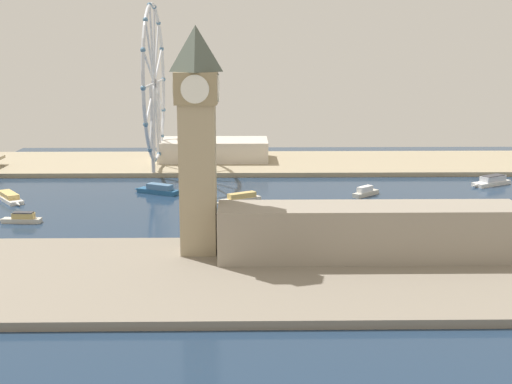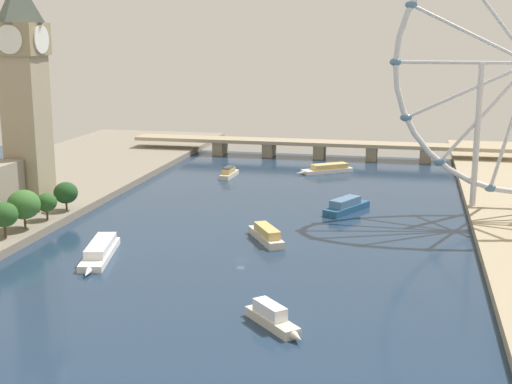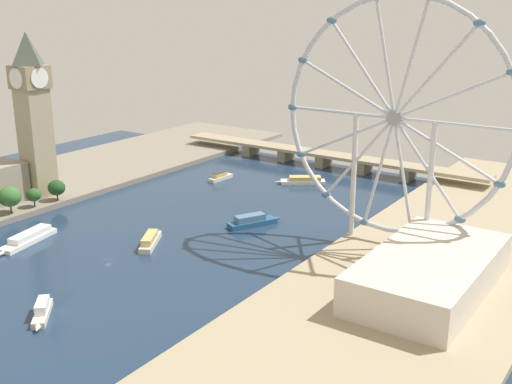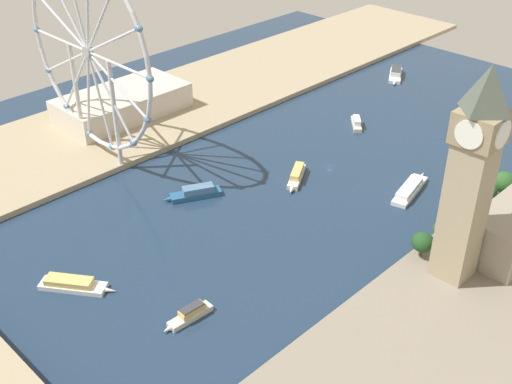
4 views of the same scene
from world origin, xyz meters
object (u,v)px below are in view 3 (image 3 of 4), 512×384
Objects in this scene: ferris_wheel at (394,119)px; tour_boat_5 at (42,311)px; tour_boat_1 at (303,180)px; tour_boat_3 at (221,176)px; riverside_hall at (429,273)px; tour_boat_2 at (28,238)px; tour_boat_7 at (252,221)px; river_bridge at (324,156)px; clock_tower at (33,113)px; tour_boat_0 at (150,240)px.

ferris_wheel reaches higher than tour_boat_5.
ferris_wheel is 123.61m from tour_boat_1.
riverside_hall is at bearing -115.01° from tour_boat_3.
tour_boat_7 is (72.15, 77.21, 0.25)m from tour_boat_2.
river_bridge is (-94.07, 114.60, -51.65)m from ferris_wheel.
tour_boat_2 reaches higher than tour_boat_1.
river_bridge is 7.84× the size of tour_boat_7.
riverside_hall is 184.70m from tour_boat_3.
ferris_wheel is at bearing 12.27° from clock_tower.
tour_boat_1 is at bearing 147.80° from tour_boat_2.
river_bridge is at bearing -29.54° from tour_boat_0.
tour_boat_2 is (-45.01, -200.71, -4.94)m from river_bridge.
tour_boat_3 is at bearing 152.26° from riverside_hall.
river_bridge is at bearing 129.38° from ferris_wheel.
ferris_wheel is at bearing -50.62° from river_bridge.
clock_tower is 0.82× the size of ferris_wheel.
clock_tower is 186.56m from river_bridge.
tour_boat_2 is 135.30m from tour_boat_3.
tour_boat_5 is (-106.48, -91.35, -7.98)m from riverside_hall.
tour_boat_0 reaches higher than tour_boat_3.
river_bridge reaches higher than tour_boat_3.
riverside_hall is 158.74m from tour_boat_1.
tour_boat_3 is (-130.97, 48.95, -56.60)m from ferris_wheel.
ferris_wheel is (188.12, 40.91, 9.54)m from clock_tower.
tour_boat_0 is (97.41, -15.38, -46.89)m from clock_tower.
tour_boat_1 is at bearing 137.36° from riverside_hall.
clock_tower reaches higher than tour_boat_0.
tour_boat_1 is (103.85, 111.35, -47.19)m from clock_tower.
tour_boat_0 is 0.70× the size of tour_boat_2.
ferris_wheel is 150.84m from tour_boat_3.
tour_boat_7 is (27.14, -123.49, -4.69)m from river_bridge.
clock_tower reaches higher than tour_boat_7.
tour_boat_1 is (-116.61, 107.39, -8.24)m from riverside_hall.
tour_boat_5 reaches higher than tour_boat_0.
river_bridge reaches higher than tour_boat_7.
clock_tower reaches higher than tour_boat_5.
riverside_hall is at bearing 87.21° from tour_boat_5.
river_bridge is 11.87× the size of tour_boat_5.
tour_boat_1 is 1.01× the size of tour_boat_7.
tour_boat_7 is (7.21, 119.41, 0.13)m from tour_boat_5.
river_bridge is 7.77× the size of tour_boat_1.
river_bridge reaches higher than tour_boat_2.
riverside_hall is at bearing -48.80° from ferris_wheel.
tour_boat_0 is 56.82m from tour_boat_2.
tour_boat_3 is 1.18× the size of tour_boat_5.
tour_boat_7 is (17.34, -79.33, 0.38)m from tour_boat_1.
tour_boat_3 is (-46.70, -21.49, 0.13)m from tour_boat_1.
riverside_hall reaches higher than tour_boat_7.
tour_boat_3 is at bearing -119.34° from river_bridge.
ferris_wheel is at bearing 106.56° from tour_boat_5.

